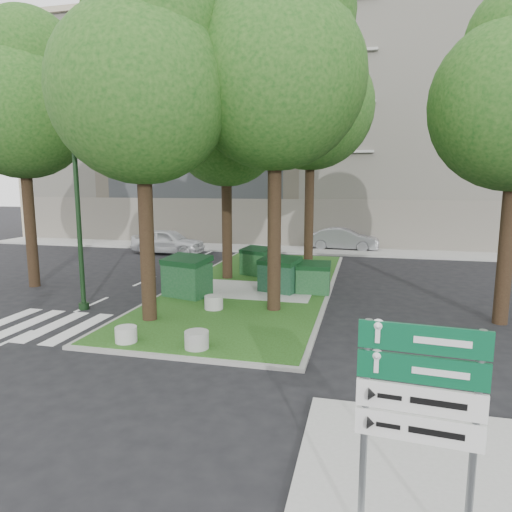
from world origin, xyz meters
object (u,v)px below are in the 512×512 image
(tree_median_near_right, at_px, (279,60))
(dumpster_c, at_px, (280,275))
(dumpster_d, at_px, (313,278))
(tree_street_left, at_px, (23,96))
(car_silver, at_px, (344,239))
(bollard_mid, at_px, (214,302))
(street_lamp, at_px, (77,192))
(car_white, at_px, (168,241))
(bollard_right, at_px, (197,340))
(directional_sign, at_px, (419,404))
(tree_median_near_left, at_px, (144,75))
(dumpster_b, at_px, (257,261))
(dumpster_a, at_px, (187,276))
(tree_median_mid, at_px, (228,118))
(tree_median_far, at_px, (313,94))
(litter_bin, at_px, (299,267))
(bollard_left, at_px, (126,334))

(tree_median_near_right, distance_m, dumpster_c, 7.64)
(tree_median_near_right, bearing_deg, dumpster_d, 70.49)
(tree_street_left, height_order, car_silver, tree_street_left)
(bollard_mid, bearing_deg, street_lamp, -171.16)
(car_white, height_order, car_silver, car_white)
(dumpster_d, relative_size, bollard_right, 2.14)
(street_lamp, xyz_separation_m, directional_sign, (9.92, -8.39, -2.07))
(tree_street_left, distance_m, dumpster_c, 12.27)
(tree_median_near_left, distance_m, street_lamp, 4.56)
(tree_median_near_right, bearing_deg, dumpster_b, 110.06)
(dumpster_a, distance_m, car_silver, 14.84)
(tree_median_near_left, distance_m, tree_median_mid, 6.53)
(tree_median_far, xyz_separation_m, directional_sign, (3.23, -17.06, -6.41))
(dumpster_c, distance_m, dumpster_d, 1.30)
(dumpster_a, bearing_deg, tree_median_near_left, -72.40)
(tree_street_left, bearing_deg, litter_bin, 23.09)
(dumpster_c, xyz_separation_m, bollard_right, (-0.90, -6.54, -0.44))
(tree_street_left, height_order, car_white, tree_street_left)
(tree_median_far, height_order, bollard_mid, tree_median_far)
(tree_median_far, bearing_deg, bollard_left, -106.69)
(tree_median_near_right, relative_size, litter_bin, 16.86)
(dumpster_a, bearing_deg, tree_median_far, 76.00)
(tree_median_mid, relative_size, street_lamp, 1.58)
(tree_median_mid, relative_size, dumpster_d, 7.53)
(bollard_right, relative_size, car_silver, 0.14)
(tree_median_near_left, height_order, tree_median_near_right, tree_median_near_right)
(dumpster_a, xyz_separation_m, dumpster_c, (3.20, 1.51, -0.08))
(tree_median_near_right, height_order, street_lamp, tree_median_near_right)
(dumpster_d, bearing_deg, car_silver, 85.70)
(dumpster_a, distance_m, dumpster_c, 3.54)
(litter_bin, bearing_deg, tree_median_near_right, -88.70)
(bollard_left, relative_size, bollard_right, 0.92)
(dumpster_d, distance_m, car_white, 12.86)
(bollard_right, xyz_separation_m, directional_sign, (4.71, -5.50, 1.57))
(dumpster_d, bearing_deg, street_lamp, -155.04)
(car_white, bearing_deg, street_lamp, -165.82)
(bollard_right, xyz_separation_m, bollard_mid, (-0.76, 3.58, 0.00))
(bollard_mid, relative_size, directional_sign, 0.23)
(bollard_left, bearing_deg, tree_median_near_left, 96.49)
(tree_median_far, relative_size, dumpster_c, 6.93)
(bollard_left, distance_m, bollard_mid, 3.78)
(dumpster_c, bearing_deg, dumpster_b, 136.96)
(bollard_mid, height_order, directional_sign, directional_sign)
(bollard_left, bearing_deg, car_white, 110.44)
(tree_street_left, xyz_separation_m, bollard_right, (9.22, -5.56, -7.31))
(dumpster_c, distance_m, bollard_mid, 3.43)
(litter_bin, bearing_deg, tree_median_mid, -153.64)
(dumpster_c, distance_m, bollard_right, 6.62)
(tree_median_far, distance_m, street_lamp, 11.79)
(tree_median_near_right, relative_size, street_lamp, 1.81)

